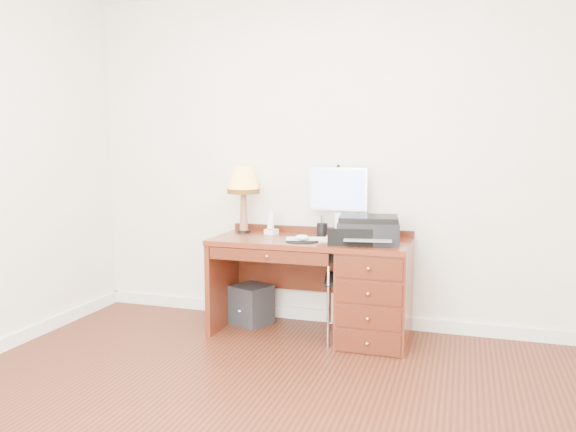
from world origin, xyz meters
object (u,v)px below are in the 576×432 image
(phone, at_px, (271,227))
(chair, at_px, (351,272))
(desk, at_px, (352,285))
(monitor, at_px, (338,193))
(leg_lamp, at_px, (243,184))
(printer, at_px, (368,229))
(equipment_box, at_px, (252,305))

(phone, height_order, chair, phone)
(desk, xyz_separation_m, monitor, (-0.16, 0.21, 0.68))
(desk, xyz_separation_m, leg_lamp, (-0.93, 0.14, 0.73))
(desk, xyz_separation_m, chair, (0.01, -0.09, 0.12))
(chair, bearing_deg, printer, 14.30)
(desk, relative_size, leg_lamp, 2.78)
(phone, relative_size, chair, 0.21)
(monitor, xyz_separation_m, phone, (-0.52, -0.08, -0.28))
(printer, xyz_separation_m, phone, (-0.81, 0.17, -0.04))
(desk, height_order, chair, chair)
(leg_lamp, relative_size, chair, 0.62)
(desk, bearing_deg, printer, -15.97)
(leg_lamp, bearing_deg, phone, -2.28)
(desk, distance_m, leg_lamp, 1.19)
(desk, bearing_deg, leg_lamp, 171.44)
(monitor, relative_size, leg_lamp, 1.00)
(desk, distance_m, equipment_box, 0.89)
(phone, bearing_deg, equipment_box, -152.58)
(desk, relative_size, printer, 3.08)
(monitor, bearing_deg, printer, -38.63)
(equipment_box, bearing_deg, printer, 14.81)
(desk, height_order, leg_lamp, leg_lamp)
(printer, bearing_deg, desk, 155.67)
(desk, distance_m, monitor, 0.73)
(desk, distance_m, printer, 0.45)
(monitor, height_order, leg_lamp, leg_lamp)
(monitor, relative_size, equipment_box, 1.67)
(equipment_box, bearing_deg, chair, 10.27)
(desk, height_order, printer, printer)
(leg_lamp, xyz_separation_m, chair, (0.94, -0.23, -0.62))
(printer, bearing_deg, monitor, 130.83)
(desk, bearing_deg, equipment_box, 173.56)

